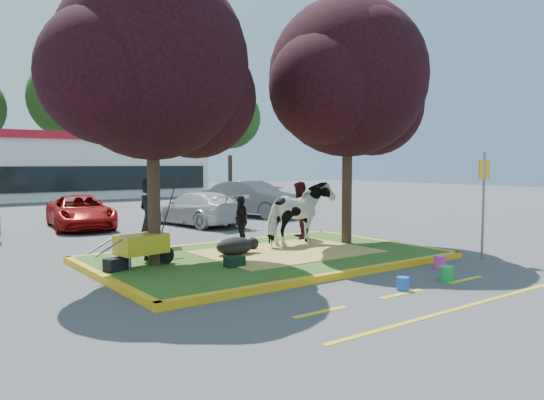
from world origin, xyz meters
TOP-DOWN VIEW (x-y plane):
  - ground at (0.00, 0.00)m, footprint 90.00×90.00m
  - median_island at (0.00, 0.00)m, footprint 8.00×5.00m
  - curb_near at (0.00, -2.58)m, footprint 8.30×0.16m
  - curb_far at (0.00, 2.58)m, footprint 8.30×0.16m
  - curb_left at (-4.08, 0.00)m, footprint 0.16×5.30m
  - curb_right at (4.08, 0.00)m, footprint 0.16×5.30m
  - straw_bedding at (0.60, 0.00)m, footprint 4.20×3.00m
  - tree_purple_left at (-2.78, 0.38)m, footprint 5.06×4.20m
  - tree_purple_right at (2.92, 0.18)m, footprint 5.30×4.40m
  - fire_lane_stripe_a at (-2.00, -4.20)m, footprint 1.10×0.12m
  - fire_lane_stripe_b at (0.00, -4.20)m, footprint 1.10×0.12m
  - fire_lane_stripe_c at (2.00, -4.20)m, footprint 1.10×0.12m
  - fire_lane_long at (0.00, -5.40)m, footprint 6.00×0.10m
  - retail_building at (2.00, 27.98)m, footprint 20.40×8.40m
  - treeline at (1.23, 37.61)m, footprint 46.58×7.80m
  - cow at (1.56, 0.65)m, footprint 2.20×1.27m
  - calf at (-0.69, 0.40)m, footprint 1.11×0.76m
  - handler at (-2.69, 0.88)m, footprint 0.57×0.76m
  - visitor_a at (2.34, 1.62)m, footprint 0.97×1.04m
  - visitor_b at (0.21, 1.53)m, footprint 0.51×0.86m
  - wheelbarrow at (-3.11, 0.34)m, footprint 1.89×0.79m
  - gear_bag_dark at (-3.70, 0.28)m, footprint 0.58×0.42m
  - gear_bag_green at (-1.50, -0.84)m, footprint 0.42×0.26m
  - sign_post at (4.30, -3.13)m, footprint 0.37×0.08m
  - bucket_green at (1.57, -4.04)m, footprint 0.34×0.34m
  - bucket_pink at (2.58, -3.14)m, footprint 0.34×0.34m
  - bucket_blue at (0.23, -4.03)m, footprint 0.28×0.28m
  - car_red at (-1.76, 9.28)m, footprint 2.63×4.64m
  - car_white at (2.15, 7.61)m, footprint 2.43×4.66m
  - car_grey at (5.78, 9.12)m, footprint 3.01×5.09m

SIDE VIEW (x-z plane):
  - ground at x=0.00m, z-range 0.00..0.00m
  - fire_lane_stripe_a at x=-2.00m, z-range 0.00..0.01m
  - fire_lane_stripe_b at x=0.00m, z-range 0.00..0.01m
  - fire_lane_stripe_c at x=2.00m, z-range 0.00..0.01m
  - fire_lane_long at x=0.00m, z-range 0.00..0.01m
  - median_island at x=0.00m, z-range 0.00..0.15m
  - curb_near at x=0.00m, z-range 0.00..0.15m
  - curb_far at x=0.00m, z-range 0.00..0.15m
  - curb_left at x=-4.08m, z-range 0.00..0.15m
  - curb_right at x=4.08m, z-range 0.00..0.15m
  - bucket_blue at x=0.23m, z-range 0.00..0.26m
  - bucket_pink at x=2.58m, z-range 0.00..0.29m
  - bucket_green at x=1.57m, z-range 0.00..0.31m
  - straw_bedding at x=0.60m, z-range 0.15..0.16m
  - gear_bag_green at x=-1.50m, z-range 0.15..0.37m
  - gear_bag_dark at x=-3.70m, z-range 0.15..0.41m
  - calf at x=-0.69m, z-range 0.15..0.59m
  - car_red at x=-1.76m, z-range 0.00..1.22m
  - wheelbarrow at x=-3.11m, z-range 0.28..1.00m
  - car_white at x=2.15m, z-range 0.00..1.29m
  - car_grey at x=5.78m, z-range 0.00..1.58m
  - visitor_b at x=0.21m, z-range 0.15..1.52m
  - visitor_a at x=2.34m, z-range 0.15..1.86m
  - cow at x=1.56m, z-range 0.15..1.90m
  - handler at x=-2.69m, z-range 0.15..2.05m
  - sign_post at x=4.30m, z-range 0.32..2.99m
  - retail_building at x=2.00m, z-range 0.05..4.45m
  - tree_purple_left at x=-2.78m, z-range 1.10..7.61m
  - tree_purple_right at x=2.92m, z-range 1.15..7.97m
  - treeline at x=1.23m, z-range 0.42..15.05m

